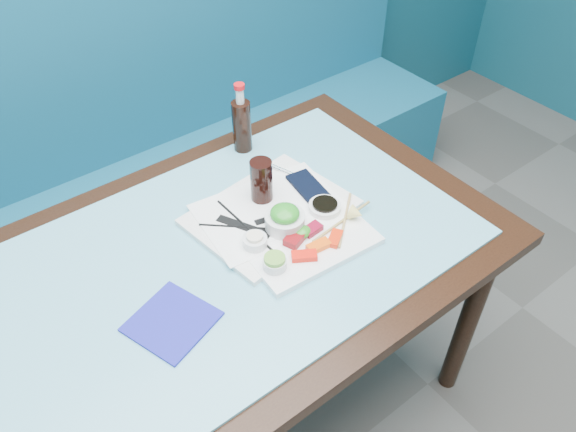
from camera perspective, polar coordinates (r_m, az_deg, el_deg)
booth_bench at (r=2.27m, az=-16.97°, el=2.10°), size 3.00×0.56×1.17m
dining_table at (r=1.50m, az=-5.80°, el=-5.93°), size 1.40×0.90×0.75m
glass_top at (r=1.44m, az=-6.04°, el=-3.63°), size 1.22×0.76×0.01m
sashimi_plate at (r=1.44m, az=1.83°, el=-2.36°), size 0.35×0.26×0.02m
salmon_left at (r=1.38m, az=1.66°, el=-4.07°), size 0.07×0.06×0.02m
salmon_mid at (r=1.40m, az=3.12°, el=-3.05°), size 0.06×0.04×0.01m
salmon_right at (r=1.43m, az=4.79°, el=-2.28°), size 0.06×0.06×0.01m
tuna_left at (r=1.42m, az=0.77°, el=-2.24°), size 0.07×0.06×0.02m
tuna_right at (r=1.44m, az=2.49°, el=-1.35°), size 0.05×0.04×0.02m
seaweed_garnish at (r=1.43m, az=1.44°, el=-1.62°), size 0.05×0.05×0.03m
ramekin_wasabi at (r=1.35m, az=-1.35°, el=-4.86°), size 0.07×0.07×0.02m
wasabi_fill at (r=1.34m, az=-1.37°, el=-4.35°), size 0.05×0.05×0.01m
ramekin_ginger at (r=1.41m, az=-3.37°, el=-2.59°), size 0.08×0.08×0.03m
ginger_fill at (r=1.40m, az=-3.40°, el=-2.09°), size 0.05×0.05×0.01m
soy_dish at (r=1.51m, az=3.75°, el=0.90°), size 0.11×0.11×0.02m
soy_fill at (r=1.50m, az=3.77°, el=1.24°), size 0.08×0.08×0.01m
lemon_wedge at (r=1.48m, az=6.96°, el=0.24°), size 0.05×0.05×0.04m
chopstick_sleeve at (r=1.49m, az=-1.15°, el=-0.06°), size 0.12×0.05×0.00m
wooden_chopstick_a at (r=1.48m, az=5.52°, el=-0.50°), size 0.22×0.03×0.01m
wooden_chopstick_b at (r=1.48m, az=5.81°, el=-0.34°), size 0.17×0.14×0.01m
serving_tray at (r=1.52m, az=-1.73°, el=0.36°), size 0.45×0.36×0.02m
paper_placemat at (r=1.51m, az=-1.74°, el=0.61°), size 0.41×0.31×0.00m
seaweed_bowl at (r=1.45m, az=-0.32°, el=-0.55°), size 0.12×0.12×0.04m
seaweed_salad at (r=1.43m, az=-0.33°, el=0.27°), size 0.08×0.08×0.04m
cola_glass at (r=1.51m, az=-2.72°, el=3.60°), size 0.07×0.07×0.12m
navy_pouch at (r=1.57m, az=2.23°, el=2.76°), size 0.09×0.17×0.01m
fork at (r=1.63m, az=-0.27°, el=4.55°), size 0.04×0.09×0.01m
black_chopstick_a at (r=1.46m, az=-4.64°, el=-1.13°), size 0.17×0.16×0.01m
black_chopstick_b at (r=1.47m, az=-4.38°, el=-0.99°), size 0.01×0.25×0.01m
tray_sleeve at (r=1.47m, az=-4.51°, el=-1.09°), size 0.09×0.15×0.00m
cola_bottle_body at (r=1.72m, az=-4.71°, el=9.07°), size 0.06×0.06×0.16m
cola_bottle_neck at (r=1.66m, az=-4.91°, el=12.08°), size 0.03×0.03×0.05m
cola_bottle_cap at (r=1.65m, az=-4.98°, el=12.98°), size 0.04×0.04×0.01m
blue_napkin at (r=1.30m, az=-11.72°, el=-10.45°), size 0.21×0.21×0.01m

